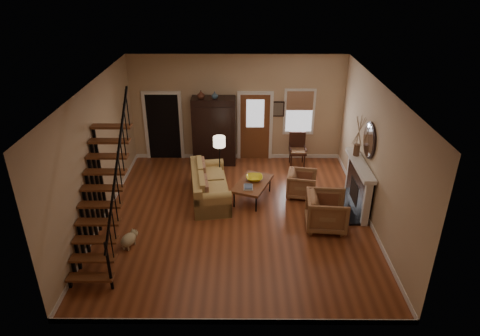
{
  "coord_description": "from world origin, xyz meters",
  "views": [
    {
      "loc": [
        0.15,
        -9.02,
        5.79
      ],
      "look_at": [
        0.1,
        0.4,
        1.15
      ],
      "focal_mm": 32.0,
      "sensor_mm": 36.0,
      "label": 1
    }
  ],
  "objects_px": {
    "armchair_left": "(327,212)",
    "armchair_right": "(302,184)",
    "sofa": "(210,185)",
    "side_chair": "(298,150)",
    "armoire": "(214,131)",
    "floor_lamp": "(220,161)",
    "coffee_table": "(253,191)"
  },
  "relations": [
    {
      "from": "floor_lamp",
      "to": "side_chair",
      "type": "bearing_deg",
      "value": 28.44
    },
    {
      "from": "coffee_table",
      "to": "armchair_right",
      "type": "distance_m",
      "value": 1.34
    },
    {
      "from": "armoire",
      "to": "sofa",
      "type": "height_order",
      "value": "armoire"
    },
    {
      "from": "armoire",
      "to": "floor_lamp",
      "type": "distance_m",
      "value": 1.51
    },
    {
      "from": "armchair_right",
      "to": "floor_lamp",
      "type": "relative_size",
      "value": 0.53
    },
    {
      "from": "armchair_left",
      "to": "side_chair",
      "type": "relative_size",
      "value": 0.93
    },
    {
      "from": "sofa",
      "to": "side_chair",
      "type": "bearing_deg",
      "value": 30.47
    },
    {
      "from": "side_chair",
      "to": "coffee_table",
      "type": "bearing_deg",
      "value": -124.33
    },
    {
      "from": "coffee_table",
      "to": "sofa",
      "type": "bearing_deg",
      "value": 178.54
    },
    {
      "from": "armchair_left",
      "to": "armchair_right",
      "type": "relative_size",
      "value": 1.24
    },
    {
      "from": "sofa",
      "to": "armchair_right",
      "type": "height_order",
      "value": "sofa"
    },
    {
      "from": "armchair_right",
      "to": "side_chair",
      "type": "bearing_deg",
      "value": 8.09
    },
    {
      "from": "floor_lamp",
      "to": "side_chair",
      "type": "height_order",
      "value": "floor_lamp"
    },
    {
      "from": "armoire",
      "to": "coffee_table",
      "type": "height_order",
      "value": "armoire"
    },
    {
      "from": "sofa",
      "to": "floor_lamp",
      "type": "distance_m",
      "value": 0.89
    },
    {
      "from": "coffee_table",
      "to": "armchair_left",
      "type": "bearing_deg",
      "value": -37.72
    },
    {
      "from": "armchair_left",
      "to": "floor_lamp",
      "type": "xyz_separation_m",
      "value": [
        -2.61,
        2.15,
        0.29
      ]
    },
    {
      "from": "sofa",
      "to": "coffee_table",
      "type": "bearing_deg",
      "value": -9.79
    },
    {
      "from": "armoire",
      "to": "armchair_right",
      "type": "distance_m",
      "value": 3.3
    },
    {
      "from": "armchair_left",
      "to": "sofa",
      "type": "bearing_deg",
      "value": 69.53
    },
    {
      "from": "coffee_table",
      "to": "armchair_left",
      "type": "height_order",
      "value": "armchair_left"
    },
    {
      "from": "armoire",
      "to": "floor_lamp",
      "type": "xyz_separation_m",
      "value": [
        0.23,
        -1.46,
        -0.33
      ]
    },
    {
      "from": "sofa",
      "to": "armoire",
      "type": "bearing_deg",
      "value": 81.69
    },
    {
      "from": "side_chair",
      "to": "armoire",
      "type": "bearing_deg",
      "value": 175.52
    },
    {
      "from": "coffee_table",
      "to": "floor_lamp",
      "type": "xyz_separation_m",
      "value": [
        -0.9,
        0.82,
        0.48
      ]
    },
    {
      "from": "sofa",
      "to": "floor_lamp",
      "type": "relative_size",
      "value": 1.46
    },
    {
      "from": "armchair_left",
      "to": "floor_lamp",
      "type": "relative_size",
      "value": 0.66
    },
    {
      "from": "armchair_left",
      "to": "side_chair",
      "type": "distance_m",
      "value": 3.42
    },
    {
      "from": "armoire",
      "to": "armchair_left",
      "type": "height_order",
      "value": "armoire"
    },
    {
      "from": "armchair_left",
      "to": "floor_lamp",
      "type": "distance_m",
      "value": 3.4
    },
    {
      "from": "armoire",
      "to": "armchair_right",
      "type": "bearing_deg",
      "value": -40.4
    },
    {
      "from": "armoire",
      "to": "armchair_right",
      "type": "xyz_separation_m",
      "value": [
        2.45,
        -2.09,
        -0.7
      ]
    }
  ]
}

